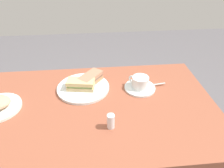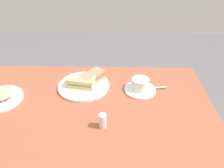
{
  "view_description": "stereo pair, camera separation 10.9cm",
  "coord_description": "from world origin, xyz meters",
  "px_view_note": "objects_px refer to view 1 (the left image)",
  "views": [
    {
      "loc": [
        -0.06,
        0.77,
        1.42
      ],
      "look_at": [
        -0.15,
        -0.13,
        0.8
      ],
      "focal_mm": 33.44,
      "sensor_mm": 36.0,
      "label": 1
    },
    {
      "loc": [
        -0.17,
        0.77,
        1.42
      ],
      "look_at": [
        -0.15,
        -0.13,
        0.8
      ],
      "focal_mm": 33.44,
      "sensor_mm": 36.0,
      "label": 2
    }
  ],
  "objects_px": {
    "sandwich_back": "(91,79)",
    "spoon": "(154,85)",
    "dining_table": "(84,118)",
    "coffee_saucer": "(140,88)",
    "sandwich_front": "(81,84)",
    "coffee_cup": "(140,82)",
    "sandwich_plate": "(84,88)",
    "salt_shaker": "(111,121)"
  },
  "relations": [
    {
      "from": "sandwich_back",
      "to": "salt_shaker",
      "type": "distance_m",
      "value": 0.33
    },
    {
      "from": "sandwich_front",
      "to": "coffee_cup",
      "type": "distance_m",
      "value": 0.31
    },
    {
      "from": "sandwich_plate",
      "to": "coffee_cup",
      "type": "height_order",
      "value": "coffee_cup"
    },
    {
      "from": "dining_table",
      "to": "salt_shaker",
      "type": "height_order",
      "value": "salt_shaker"
    },
    {
      "from": "sandwich_front",
      "to": "sandwich_plate",
      "type": "bearing_deg",
      "value": -139.87
    },
    {
      "from": "sandwich_plate",
      "to": "coffee_saucer",
      "type": "bearing_deg",
      "value": 174.92
    },
    {
      "from": "coffee_saucer",
      "to": "coffee_cup",
      "type": "bearing_deg",
      "value": -41.24
    },
    {
      "from": "coffee_saucer",
      "to": "salt_shaker",
      "type": "relative_size",
      "value": 2.43
    },
    {
      "from": "sandwich_back",
      "to": "spoon",
      "type": "xyz_separation_m",
      "value": [
        -0.33,
        0.05,
        -0.03
      ]
    },
    {
      "from": "dining_table",
      "to": "sandwich_plate",
      "type": "height_order",
      "value": "sandwich_plate"
    },
    {
      "from": "dining_table",
      "to": "salt_shaker",
      "type": "bearing_deg",
      "value": 128.69
    },
    {
      "from": "dining_table",
      "to": "coffee_saucer",
      "type": "height_order",
      "value": "coffee_saucer"
    },
    {
      "from": "sandwich_back",
      "to": "salt_shaker",
      "type": "height_order",
      "value": "salt_shaker"
    },
    {
      "from": "sandwich_front",
      "to": "salt_shaker",
      "type": "relative_size",
      "value": 2.21
    },
    {
      "from": "sandwich_back",
      "to": "coffee_saucer",
      "type": "bearing_deg",
      "value": 166.27
    },
    {
      "from": "dining_table",
      "to": "sandwich_back",
      "type": "xyz_separation_m",
      "value": [
        -0.04,
        -0.18,
        0.12
      ]
    },
    {
      "from": "sandwich_front",
      "to": "coffee_saucer",
      "type": "bearing_deg",
      "value": 177.49
    },
    {
      "from": "spoon",
      "to": "sandwich_back",
      "type": "bearing_deg",
      "value": -8.82
    },
    {
      "from": "coffee_saucer",
      "to": "sandwich_back",
      "type": "bearing_deg",
      "value": -13.73
    },
    {
      "from": "coffee_saucer",
      "to": "coffee_cup",
      "type": "height_order",
      "value": "coffee_cup"
    },
    {
      "from": "sandwich_plate",
      "to": "coffee_saucer",
      "type": "xyz_separation_m",
      "value": [
        -0.29,
        0.03,
        -0.0
      ]
    },
    {
      "from": "sandwich_plate",
      "to": "salt_shaker",
      "type": "relative_size",
      "value": 4.09
    },
    {
      "from": "sandwich_plate",
      "to": "sandwich_front",
      "type": "relative_size",
      "value": 1.85
    },
    {
      "from": "sandwich_front",
      "to": "sandwich_back",
      "type": "distance_m",
      "value": 0.07
    },
    {
      "from": "coffee_saucer",
      "to": "salt_shaker",
      "type": "bearing_deg",
      "value": 55.75
    },
    {
      "from": "sandwich_plate",
      "to": "spoon",
      "type": "relative_size",
      "value": 2.77
    },
    {
      "from": "sandwich_back",
      "to": "coffee_saucer",
      "type": "xyz_separation_m",
      "value": [
        -0.26,
        0.06,
        -0.03
      ]
    },
    {
      "from": "sandwich_back",
      "to": "sandwich_plate",
      "type": "bearing_deg",
      "value": 44.77
    },
    {
      "from": "salt_shaker",
      "to": "sandwich_back",
      "type": "bearing_deg",
      "value": -76.49
    },
    {
      "from": "coffee_saucer",
      "to": "salt_shaker",
      "type": "height_order",
      "value": "salt_shaker"
    },
    {
      "from": "dining_table",
      "to": "coffee_saucer",
      "type": "distance_m",
      "value": 0.33
    },
    {
      "from": "sandwich_front",
      "to": "coffee_saucer",
      "type": "xyz_separation_m",
      "value": [
        -0.31,
        0.01,
        -0.03
      ]
    },
    {
      "from": "sandwich_front",
      "to": "salt_shaker",
      "type": "distance_m",
      "value": 0.31
    },
    {
      "from": "spoon",
      "to": "salt_shaker",
      "type": "bearing_deg",
      "value": 46.86
    },
    {
      "from": "spoon",
      "to": "salt_shaker",
      "type": "relative_size",
      "value": 1.47
    },
    {
      "from": "dining_table",
      "to": "coffee_cup",
      "type": "bearing_deg",
      "value": -158.97
    },
    {
      "from": "sandwich_plate",
      "to": "salt_shaker",
      "type": "height_order",
      "value": "salt_shaker"
    },
    {
      "from": "spoon",
      "to": "sandwich_plate",
      "type": "bearing_deg",
      "value": -2.35
    },
    {
      "from": "coffee_saucer",
      "to": "coffee_cup",
      "type": "xyz_separation_m",
      "value": [
        0.0,
        -0.0,
        0.04
      ]
    },
    {
      "from": "sandwich_plate",
      "to": "salt_shaker",
      "type": "xyz_separation_m",
      "value": [
        -0.12,
        0.29,
        0.03
      ]
    },
    {
      "from": "sandwich_back",
      "to": "coffee_cup",
      "type": "height_order",
      "value": "coffee_cup"
    },
    {
      "from": "sandwich_front",
      "to": "dining_table",
      "type": "bearing_deg",
      "value": 94.7
    }
  ]
}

